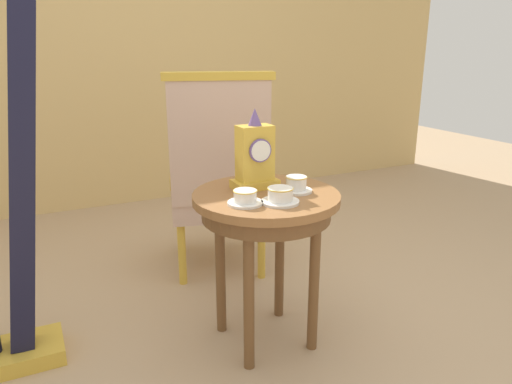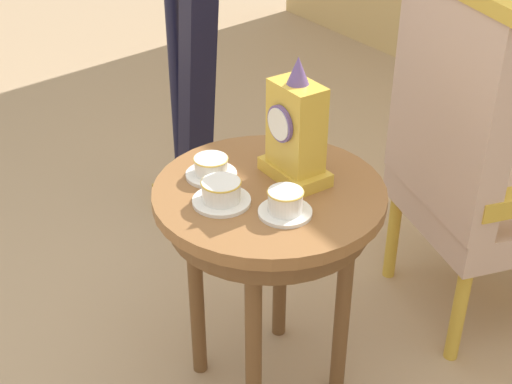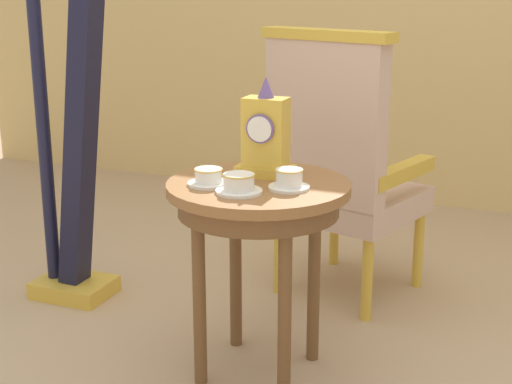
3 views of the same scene
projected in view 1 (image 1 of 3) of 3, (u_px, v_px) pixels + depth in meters
The scene contains 9 objects.
ground_plane at pixel (263, 333), 2.20m from camera, with size 10.00×10.00×0.00m, color tan.
wall_back at pixel (134, 27), 3.73m from camera, with size 6.00×0.10×2.80m, color tan.
side_table at pixel (266, 214), 1.99m from camera, with size 0.61×0.61×0.69m.
teacup_left at pixel (245, 198), 1.81m from camera, with size 0.14×0.14×0.06m.
teacup_right at pixel (280, 196), 1.83m from camera, with size 0.15×0.15×0.06m.
teacup_center at pixel (296, 185), 1.97m from camera, with size 0.13×0.13×0.07m.
mantel_clock at pixel (255, 157), 1.99m from camera, with size 0.19×0.11×0.34m.
armchair at pixel (219, 173), 2.63m from camera, with size 0.67×0.66×1.14m.
harp at pixel (6, 190), 1.81m from camera, with size 0.40×0.24×1.83m.
Camera 1 is at (-0.86, -1.71, 1.26)m, focal length 33.61 mm.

